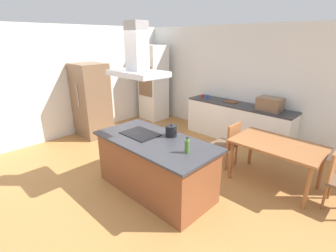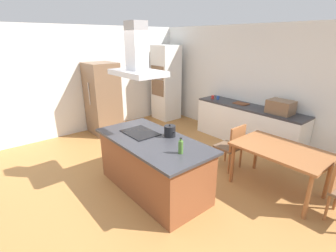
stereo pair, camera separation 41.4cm
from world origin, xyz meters
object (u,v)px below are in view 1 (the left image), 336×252
(wall_oven_stack, at_px, (153,83))
(dining_table, at_px, (277,148))
(olive_oil_bottle, at_px, (187,146))
(coffee_mug_blue, at_px, (207,97))
(chair_at_left_end, at_px, (228,142))
(cutting_board, at_px, (231,102))
(tea_kettle, at_px, (171,131))
(countertop_microwave, at_px, (270,104))
(cooktop, at_px, (140,134))
(coffee_mug_red, at_px, (202,96))
(range_hood, at_px, (137,59))
(refrigerator, at_px, (91,100))

(wall_oven_stack, bearing_deg, dining_table, -14.53)
(dining_table, bearing_deg, olive_oil_bottle, -113.18)
(coffee_mug_blue, relative_size, chair_at_left_end, 0.10)
(cutting_board, height_order, dining_table, cutting_board)
(cutting_board, bearing_deg, tea_kettle, -79.70)
(tea_kettle, bearing_deg, countertop_microwave, 78.98)
(olive_oil_bottle, height_order, countertop_microwave, countertop_microwave)
(cooktop, distance_m, coffee_mug_blue, 2.95)
(coffee_mug_red, bearing_deg, range_hood, -73.49)
(olive_oil_bottle, xyz_separation_m, countertop_microwave, (-0.07, 2.88, 0.04))
(coffee_mug_blue, relative_size, wall_oven_stack, 0.04)
(wall_oven_stack, bearing_deg, refrigerator, -92.24)
(cooktop, distance_m, olive_oil_bottle, 1.00)
(cooktop, height_order, refrigerator, refrigerator)
(tea_kettle, relative_size, cutting_board, 0.70)
(cooktop, bearing_deg, refrigerator, 167.17)
(coffee_mug_red, height_order, cutting_board, coffee_mug_red)
(coffee_mug_red, bearing_deg, refrigerator, -129.11)
(coffee_mug_red, bearing_deg, chair_at_left_end, -38.46)
(coffee_mug_blue, distance_m, cutting_board, 0.66)
(countertop_microwave, bearing_deg, dining_table, -60.94)
(wall_oven_stack, xyz_separation_m, dining_table, (4.22, -1.09, -0.43))
(refrigerator, bearing_deg, wall_oven_stack, 87.76)
(countertop_microwave, relative_size, coffee_mug_blue, 5.56)
(cutting_board, relative_size, wall_oven_stack, 0.15)
(coffee_mug_red, bearing_deg, coffee_mug_blue, 21.52)
(cooktop, xyz_separation_m, coffee_mug_blue, (-0.70, 2.86, 0.04))
(cooktop, bearing_deg, cutting_board, 91.05)
(tea_kettle, bearing_deg, dining_table, 45.44)
(countertop_microwave, bearing_deg, range_hood, -107.89)
(olive_oil_bottle, height_order, coffee_mug_red, olive_oil_bottle)
(coffee_mug_blue, bearing_deg, cooktop, -76.17)
(refrigerator, relative_size, dining_table, 1.30)
(range_hood, bearing_deg, coffee_mug_red, 106.51)
(countertop_microwave, xyz_separation_m, range_hood, (-0.93, -2.88, 1.06))
(refrigerator, bearing_deg, coffee_mug_red, 50.89)
(tea_kettle, height_order, coffee_mug_blue, tea_kettle)
(refrigerator, bearing_deg, cooktop, -12.83)
(countertop_microwave, bearing_deg, coffee_mug_red, -177.79)
(cooktop, xyz_separation_m, countertop_microwave, (0.93, 2.88, 0.13))
(tea_kettle, distance_m, chair_at_left_end, 1.39)
(coffee_mug_blue, bearing_deg, refrigerator, -130.42)
(countertop_microwave, distance_m, range_hood, 3.21)
(cooktop, height_order, cutting_board, cutting_board)
(cutting_board, distance_m, range_hood, 3.16)
(wall_oven_stack, bearing_deg, coffee_mug_blue, 6.68)
(olive_oil_bottle, bearing_deg, cooktop, 179.74)
(cooktop, distance_m, range_hood, 1.20)
(coffee_mug_blue, height_order, wall_oven_stack, wall_oven_stack)
(countertop_microwave, distance_m, chair_at_left_end, 1.44)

